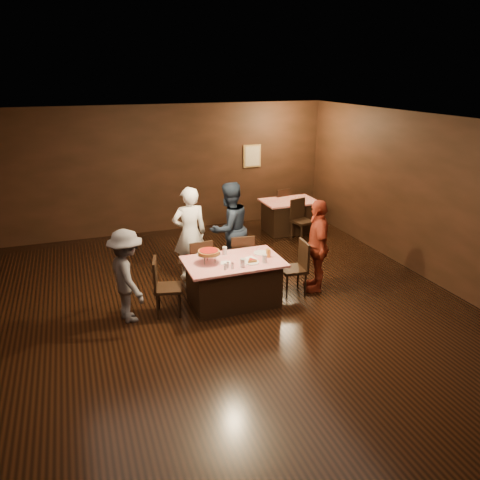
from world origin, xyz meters
The scene contains 23 objects.
room centered at (0.00, 0.01, 2.14)m, with size 10.00×10.04×3.02m.
main_table centered at (0.24, 0.78, 0.39)m, with size 1.60×1.00×0.77m, color red.
back_table centered at (2.76, 3.89, 0.39)m, with size 1.30×0.90×0.77m, color red.
chair_far_left centered at (-0.16, 1.53, 0.47)m, with size 0.42×0.42×0.95m, color black.
chair_far_right centered at (0.64, 1.53, 0.47)m, with size 0.42×0.42×0.95m, color black.
chair_end_left centered at (-0.86, 0.78, 0.47)m, with size 0.42×0.42×0.95m, color black.
chair_end_right centered at (1.34, 0.78, 0.47)m, with size 0.42×0.42×0.95m, color black.
chair_back_near centered at (2.76, 3.19, 0.47)m, with size 0.42×0.42×0.95m, color black.
chair_back_far centered at (2.76, 4.49, 0.47)m, with size 0.42×0.42×0.95m, color black.
diner_white_jacket centered at (-0.17, 2.04, 0.88)m, with size 0.64×0.42×1.76m, color white.
diner_navy_hoodie centered at (0.59, 2.02, 0.89)m, with size 0.87×0.68×1.79m, color #192232.
diner_grey_knit centered at (-1.47, 0.81, 0.74)m, with size 0.96×0.55×1.48m, color #59585D.
diner_red_shirt centered at (1.80, 0.80, 0.83)m, with size 0.97×0.40×1.66m, color maroon.
pizza_stand centered at (-0.16, 0.83, 0.95)m, with size 0.38×0.38×0.22m.
plate_with_slice centered at (0.49, 0.60, 0.80)m, with size 0.25×0.25×0.06m.
plate_empty centered at (0.79, 0.93, 0.78)m, with size 0.25×0.25×0.01m, color white.
glass_front_left centered at (0.29, 0.48, 0.84)m, with size 0.08×0.08×0.14m, color silver.
glass_front_right centered at (0.69, 0.53, 0.84)m, with size 0.08×0.08×0.14m, color silver.
glass_amber centered at (0.84, 0.73, 0.84)m, with size 0.08×0.08×0.14m, color #BF7F26.
glass_back centered at (0.19, 1.08, 0.84)m, with size 0.08×0.08×0.14m, color silver.
condiments centered at (0.06, 0.50, 0.82)m, with size 0.17×0.10×0.09m.
napkin_center centered at (0.54, 0.78, 0.77)m, with size 0.16×0.16×0.01m, color white.
napkin_left centered at (0.09, 0.73, 0.77)m, with size 0.16×0.16×0.01m, color white.
Camera 1 is at (-2.07, -5.93, 3.69)m, focal length 35.00 mm.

